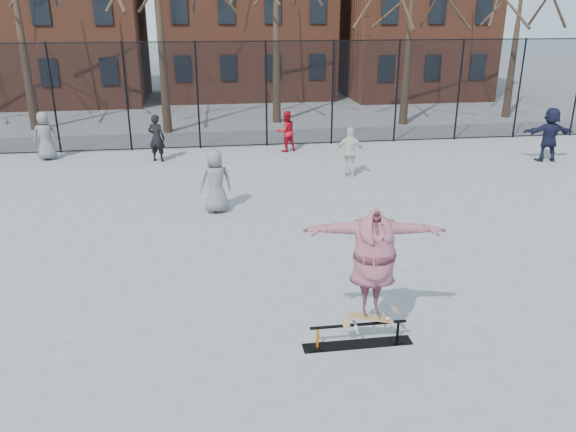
{
  "coord_description": "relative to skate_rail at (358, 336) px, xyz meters",
  "views": [
    {
      "loc": [
        -1.15,
        -8.64,
        5.11
      ],
      "look_at": [
        0.34,
        1.5,
        1.3
      ],
      "focal_mm": 35.0,
      "sensor_mm": 36.0,
      "label": 1
    }
  ],
  "objects": [
    {
      "name": "ground",
      "position": [
        -1.1,
        1.11,
        -0.15
      ],
      "size": [
        100.0,
        100.0,
        0.0
      ],
      "primitive_type": "plane",
      "color": "slate"
    },
    {
      "name": "skate_rail",
      "position": [
        0.0,
        0.0,
        0.0
      ],
      "size": [
        1.79,
        0.27,
        0.39
      ],
      "color": "black",
      "rests_on": "ground"
    },
    {
      "name": "skateboard",
      "position": [
        0.19,
        0.0,
        0.29
      ],
      "size": [
        0.81,
        0.19,
        0.1
      ],
      "primitive_type": null,
      "color": "#A27640",
      "rests_on": "skate_rail"
    },
    {
      "name": "skater",
      "position": [
        0.19,
        0.0,
        1.22
      ],
      "size": [
        2.23,
        0.86,
        1.77
      ],
      "primitive_type": "imported",
      "rotation": [
        0.0,
        0.0,
        -0.13
      ],
      "color": "#563689",
      "rests_on": "skateboard"
    },
    {
      "name": "bystander_grey",
      "position": [
        -7.9,
        13.11,
        0.71
      ],
      "size": [
        0.92,
        0.67,
        1.72
      ],
      "primitive_type": "imported",
      "rotation": [
        0.0,
        0.0,
        3.29
      ],
      "color": "slate",
      "rests_on": "ground"
    },
    {
      "name": "bystander_black",
      "position": [
        -3.98,
        12.33,
        0.68
      ],
      "size": [
        0.71,
        0.6,
        1.66
      ],
      "primitive_type": "imported",
      "rotation": [
        0.0,
        0.0,
        2.75
      ],
      "color": "black",
      "rests_on": "ground"
    },
    {
      "name": "bystander_red",
      "position": [
        0.73,
        13.11,
        0.61
      ],
      "size": [
        0.9,
        0.8,
        1.53
      ],
      "primitive_type": "imported",
      "rotation": [
        0.0,
        0.0,
        3.5
      ],
      "color": "#AA0F1C",
      "rests_on": "ground"
    },
    {
      "name": "bystander_white",
      "position": [
        2.26,
        9.42,
        0.64
      ],
      "size": [
        1.01,
        0.66,
        1.59
      ],
      "primitive_type": "imported",
      "rotation": [
        0.0,
        0.0,
        2.82
      ],
      "color": "silver",
      "rests_on": "ground"
    },
    {
      "name": "bystander_navy",
      "position": [
        9.66,
        10.34,
        0.79
      ],
      "size": [
        1.8,
        0.72,
        1.89
      ],
      "primitive_type": "imported",
      "rotation": [
        0.0,
        0.0,
        3.05
      ],
      "color": "#191B32",
      "rests_on": "ground"
    },
    {
      "name": "bystander_extra",
      "position": [
        -2.07,
        6.69,
        0.69
      ],
      "size": [
        0.9,
        0.66,
        1.69
      ],
      "primitive_type": "imported",
      "rotation": [
        0.0,
        0.0,
        3.3
      ],
      "color": "slate",
      "rests_on": "ground"
    },
    {
      "name": "fence",
      "position": [
        -1.11,
        14.11,
        1.9
      ],
      "size": [
        34.03,
        0.07,
        4.0
      ],
      "color": "black",
      "rests_on": "ground"
    }
  ]
}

